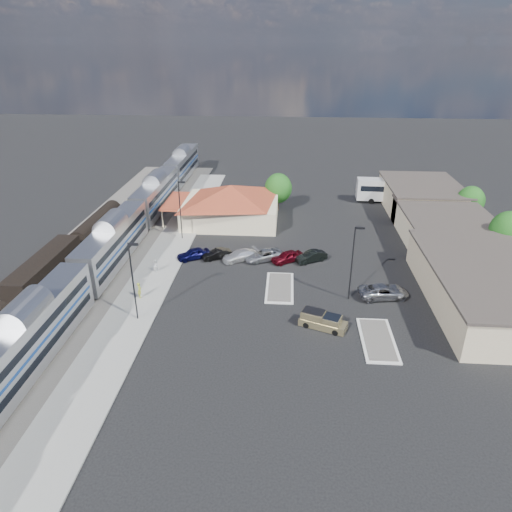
# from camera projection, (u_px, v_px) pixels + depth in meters

# --- Properties ---
(ground) EXTENTS (280.00, 280.00, 0.00)m
(ground) POSITION_uv_depth(u_px,v_px,m) (245.00, 295.00, 53.54)
(ground) COLOR black
(ground) RESTS_ON ground
(railbed) EXTENTS (16.00, 100.00, 0.12)m
(railbed) POSITION_uv_depth(u_px,v_px,m) (97.00, 260.00, 62.07)
(railbed) COLOR #4C4944
(railbed) RESTS_ON ground
(platform) EXTENTS (5.50, 92.00, 0.18)m
(platform) POSITION_uv_depth(u_px,v_px,m) (158.00, 268.00, 59.68)
(platform) COLOR gray
(platform) RESTS_ON ground
(passenger_train) EXTENTS (3.00, 104.00, 5.55)m
(passenger_train) POSITION_uv_depth(u_px,v_px,m) (114.00, 244.00, 59.83)
(passenger_train) COLOR silver
(passenger_train) RESTS_ON ground
(freight_cars) EXTENTS (2.80, 46.00, 4.00)m
(freight_cars) POSITION_uv_depth(u_px,v_px,m) (46.00, 273.00, 54.49)
(freight_cars) COLOR black
(freight_cars) RESTS_ON ground
(station_depot) EXTENTS (18.35, 12.24, 6.20)m
(station_depot) POSITION_uv_depth(u_px,v_px,m) (231.00, 203.00, 74.14)
(station_depot) COLOR beige
(station_depot) RESTS_ON ground
(buildings_east) EXTENTS (14.40, 51.40, 4.80)m
(buildings_east) POSITION_uv_depth(u_px,v_px,m) (454.00, 237.00, 63.67)
(buildings_east) COLOR #C6B28C
(buildings_east) RESTS_ON ground
(traffic_island_south) EXTENTS (3.30, 7.50, 0.21)m
(traffic_island_south) POSITION_uv_depth(u_px,v_px,m) (280.00, 287.00, 55.05)
(traffic_island_south) COLOR silver
(traffic_island_south) RESTS_ON ground
(traffic_island_north) EXTENTS (3.30, 7.50, 0.21)m
(traffic_island_north) POSITION_uv_depth(u_px,v_px,m) (378.00, 340.00, 45.39)
(traffic_island_north) COLOR silver
(traffic_island_north) RESTS_ON ground
(lamp_plat_s) EXTENTS (1.08, 0.25, 9.00)m
(lamp_plat_s) POSITION_uv_depth(u_px,v_px,m) (133.00, 276.00, 46.55)
(lamp_plat_s) COLOR black
(lamp_plat_s) RESTS_ON ground
(lamp_plat_n) EXTENTS (1.08, 0.25, 9.00)m
(lamp_plat_n) POSITION_uv_depth(u_px,v_px,m) (181.00, 206.00, 66.39)
(lamp_plat_n) COLOR black
(lamp_plat_n) RESTS_ON ground
(lamp_lot) EXTENTS (1.08, 0.25, 9.00)m
(lamp_lot) POSITION_uv_depth(u_px,v_px,m) (353.00, 257.00, 50.49)
(lamp_lot) COLOR black
(lamp_lot) RESTS_ON ground
(tree_east_b) EXTENTS (4.94, 4.94, 6.96)m
(tree_east_b) POSITION_uv_depth(u_px,v_px,m) (508.00, 231.00, 60.39)
(tree_east_b) COLOR #382314
(tree_east_b) RESTS_ON ground
(tree_east_c) EXTENTS (4.41, 4.41, 6.21)m
(tree_east_c) POSITION_uv_depth(u_px,v_px,m) (470.00, 201.00, 73.22)
(tree_east_c) COLOR #382314
(tree_east_c) RESTS_ON ground
(tree_depot) EXTENTS (4.71, 4.71, 6.63)m
(tree_depot) POSITION_uv_depth(u_px,v_px,m) (278.00, 188.00, 78.69)
(tree_depot) COLOR #382314
(tree_depot) RESTS_ON ground
(pickup_truck) EXTENTS (5.17, 3.40, 1.68)m
(pickup_truck) POSITION_uv_depth(u_px,v_px,m) (323.00, 321.00, 47.17)
(pickup_truck) COLOR #93865A
(pickup_truck) RESTS_ON ground
(suv) EXTENTS (6.10, 3.50, 1.60)m
(suv) POSITION_uv_depth(u_px,v_px,m) (384.00, 292.00, 52.72)
(suv) COLOR gray
(suv) RESTS_ON ground
(coach_bus) EXTENTS (13.34, 3.46, 4.24)m
(coach_bus) POSITION_uv_depth(u_px,v_px,m) (394.00, 189.00, 83.44)
(coach_bus) COLOR white
(coach_bus) RESTS_ON ground
(person_a) EXTENTS (0.63, 0.80, 1.92)m
(person_a) POSITION_uv_depth(u_px,v_px,m) (139.00, 290.00, 52.35)
(person_a) COLOR #ACB338
(person_a) RESTS_ON platform
(person_b) EXTENTS (0.73, 0.87, 1.60)m
(person_b) POSITION_uv_depth(u_px,v_px,m) (155.00, 266.00, 58.36)
(person_b) COLOR silver
(person_b) RESTS_ON platform
(parked_car_a) EXTENTS (4.76, 3.70, 1.52)m
(parked_car_a) POSITION_uv_depth(u_px,v_px,m) (193.00, 254.00, 62.18)
(parked_car_a) COLOR #0C0C3F
(parked_car_a) RESTS_ON ground
(parked_car_b) EXTENTS (4.30, 3.13, 1.35)m
(parked_car_b) POSITION_uv_depth(u_px,v_px,m) (217.00, 254.00, 62.28)
(parked_car_b) COLOR black
(parked_car_b) RESTS_ON ground
(parked_car_c) EXTENTS (5.31, 4.16, 1.44)m
(parked_car_c) POSITION_uv_depth(u_px,v_px,m) (240.00, 255.00, 61.78)
(parked_car_c) COLOR silver
(parked_car_c) RESTS_ON ground
(parked_car_d) EXTENTS (5.87, 4.56, 1.48)m
(parked_car_d) POSITION_uv_depth(u_px,v_px,m) (264.00, 255.00, 61.84)
(parked_car_d) COLOR gray
(parked_car_d) RESTS_ON ground
(parked_car_e) EXTENTS (4.72, 3.89, 1.52)m
(parked_car_e) POSITION_uv_depth(u_px,v_px,m) (287.00, 257.00, 61.36)
(parked_car_e) COLOR maroon
(parked_car_e) RESTS_ON ground
(parked_car_f) EXTENTS (4.61, 3.55, 1.46)m
(parked_car_f) POSITION_uv_depth(u_px,v_px,m) (311.00, 257.00, 61.44)
(parked_car_f) COLOR black
(parked_car_f) RESTS_ON ground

